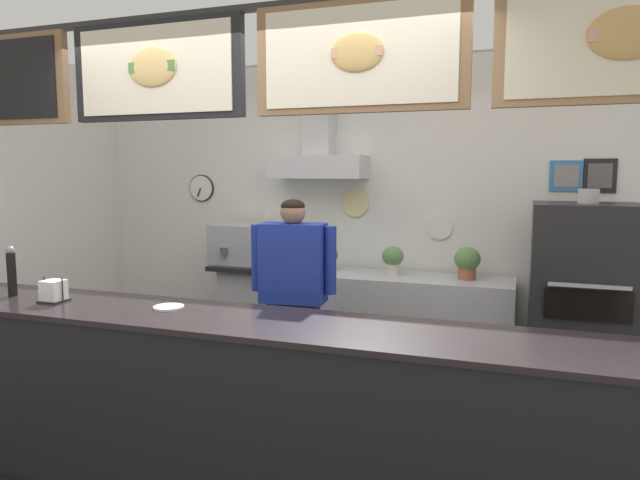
{
  "coord_description": "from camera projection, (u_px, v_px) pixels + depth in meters",
  "views": [
    {
      "loc": [
        1.41,
        -2.79,
        1.76
      ],
      "look_at": [
        0.18,
        0.69,
        1.32
      ],
      "focal_mm": 32.35,
      "sensor_mm": 36.0,
      "label": 1
    }
  ],
  "objects": [
    {
      "name": "potted_basil",
      "position": [
        393.0,
        258.0,
        4.75
      ],
      "size": [
        0.18,
        0.18,
        0.24
      ],
      "color": "beige",
      "rests_on": "back_prep_counter"
    },
    {
      "name": "pepper_grinder",
      "position": [
        12.0,
        271.0,
        3.41
      ],
      "size": [
        0.05,
        0.05,
        0.3
      ],
      "color": "black",
      "rests_on": "service_counter"
    },
    {
      "name": "back_wall_assembly",
      "position": [
        351.0,
        205.0,
        5.04
      ],
      "size": [
        5.2,
        2.26,
        2.74
      ],
      "color": "#9E9E99",
      "rests_on": "ground_plane"
    },
    {
      "name": "shop_worker",
      "position": [
        293.0,
        308.0,
        3.9
      ],
      "size": [
        0.59,
        0.26,
        1.58
      ],
      "rotation": [
        0.0,
        0.0,
        3.25
      ],
      "color": "#232328",
      "rests_on": "ground_plane"
    },
    {
      "name": "napkin_holder",
      "position": [
        54.0,
        292.0,
        3.26
      ],
      "size": [
        0.14,
        0.13,
        0.14
      ],
      "color": "#262628",
      "rests_on": "service_counter"
    },
    {
      "name": "condiment_plate",
      "position": [
        169.0,
        307.0,
        3.11
      ],
      "size": [
        0.16,
        0.16,
        0.01
      ],
      "color": "white",
      "rests_on": "service_counter"
    },
    {
      "name": "potted_thyme",
      "position": [
        467.0,
        261.0,
        4.57
      ],
      "size": [
        0.21,
        0.21,
        0.26
      ],
      "color": "#9E563D",
      "rests_on": "back_prep_counter"
    },
    {
      "name": "back_prep_counter",
      "position": [
        361.0,
        327.0,
        4.89
      ],
      "size": [
        2.46,
        0.54,
        0.91
      ],
      "color": "#B7BABF",
      "rests_on": "ground_plane"
    },
    {
      "name": "espresso_machine",
      "position": [
        249.0,
        246.0,
        5.14
      ],
      "size": [
        0.6,
        0.54,
        0.39
      ],
      "color": "#A3A5AD",
      "rests_on": "back_prep_counter"
    },
    {
      "name": "potted_sage",
      "position": [
        329.0,
        257.0,
        4.96
      ],
      "size": [
        0.16,
        0.16,
        0.21
      ],
      "color": "beige",
      "rests_on": "back_prep_counter"
    },
    {
      "name": "service_counter",
      "position": [
        227.0,
        413.0,
        2.99
      ],
      "size": [
        4.51,
        0.61,
        1.03
      ],
      "color": "black",
      "rests_on": "ground_plane"
    },
    {
      "name": "potted_rosemary",
      "position": [
        292.0,
        257.0,
        5.03
      ],
      "size": [
        0.14,
        0.14,
        0.2
      ],
      "color": "#9E563D",
      "rests_on": "back_prep_counter"
    },
    {
      "name": "pizza_oven",
      "position": [
        582.0,
        312.0,
        4.07
      ],
      "size": [
        0.71,
        0.66,
        1.64
      ],
      "color": "#232326",
      "rests_on": "ground_plane"
    }
  ]
}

